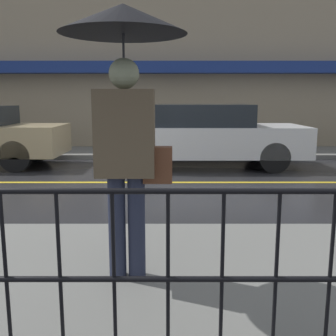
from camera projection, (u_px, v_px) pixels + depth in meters
The scene contains 7 objects.
ground_plane at pixel (102, 183), 7.81m from camera, with size 80.00×80.00×0.00m, color #262628.
sidewalk_near at pixel (22, 277), 3.52m from camera, with size 28.00×2.68×0.12m.
sidewalk_far at pixel (124, 152), 11.77m from camera, with size 28.00×2.03×0.12m.
lane_marking at pixel (102, 182), 7.81m from camera, with size 25.20×0.12×0.01m.
building_storefront at pixel (126, 57), 12.39m from camera, with size 28.00×0.85×5.93m.
pedestrian at pixel (124, 75), 3.12m from camera, with size 1.01×1.01×2.24m.
car_white at pixel (203, 135), 9.56m from camera, with size 4.69×1.93×1.51m.
Camera 1 is at (1.30, -7.65, 1.63)m, focal length 42.00 mm.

